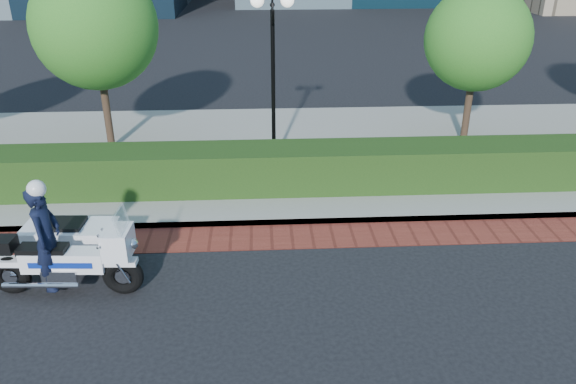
{
  "coord_description": "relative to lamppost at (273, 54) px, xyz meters",
  "views": [
    {
      "loc": [
        0.63,
        -8.46,
        5.73
      ],
      "look_at": [
        1.17,
        1.54,
        1.0
      ],
      "focal_mm": 35.0,
      "sensor_mm": 36.0,
      "label": 1
    }
  ],
  "objects": [
    {
      "name": "hedge_main",
      "position": [
        -1.0,
        -1.6,
        -2.31
      ],
      "size": [
        18.0,
        1.2,
        1.0
      ],
      "primitive_type": "cube",
      "color": "#153311",
      "rests_on": "sidewalk"
    },
    {
      "name": "lamppost",
      "position": [
        0.0,
        0.0,
        0.0
      ],
      "size": [
        1.02,
        0.7,
        4.21
      ],
      "color": "black",
      "rests_on": "sidewalk"
    },
    {
      "name": "sidewalk",
      "position": [
        -1.0,
        0.8,
        -2.88
      ],
      "size": [
        60.0,
        8.0,
        0.15
      ],
      "primitive_type": "cube",
      "color": "gray",
      "rests_on": "ground"
    },
    {
      "name": "tree_b",
      "position": [
        -4.5,
        1.3,
        0.48
      ],
      "size": [
        3.2,
        3.2,
        4.89
      ],
      "color": "#332319",
      "rests_on": "sidewalk"
    },
    {
      "name": "tree_c",
      "position": [
        5.5,
        1.3,
        0.09
      ],
      "size": [
        2.8,
        2.8,
        4.3
      ],
      "color": "#332319",
      "rests_on": "sidewalk"
    },
    {
      "name": "brick_strip",
      "position": [
        -1.0,
        -3.7,
        -2.95
      ],
      "size": [
        60.0,
        1.0,
        0.01
      ],
      "primitive_type": "cube",
      "color": "maroon",
      "rests_on": "ground"
    },
    {
      "name": "police_motorcycle",
      "position": [
        -3.79,
        -5.05,
        -2.23
      ],
      "size": [
        2.63,
        1.9,
        2.13
      ],
      "rotation": [
        0.0,
        0.0,
        -0.06
      ],
      "color": "black",
      "rests_on": "ground"
    },
    {
      "name": "ground",
      "position": [
        -1.0,
        -5.2,
        -2.96
      ],
      "size": [
        120.0,
        120.0,
        0.0
      ],
      "primitive_type": "plane",
      "color": "black",
      "rests_on": "ground"
    }
  ]
}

